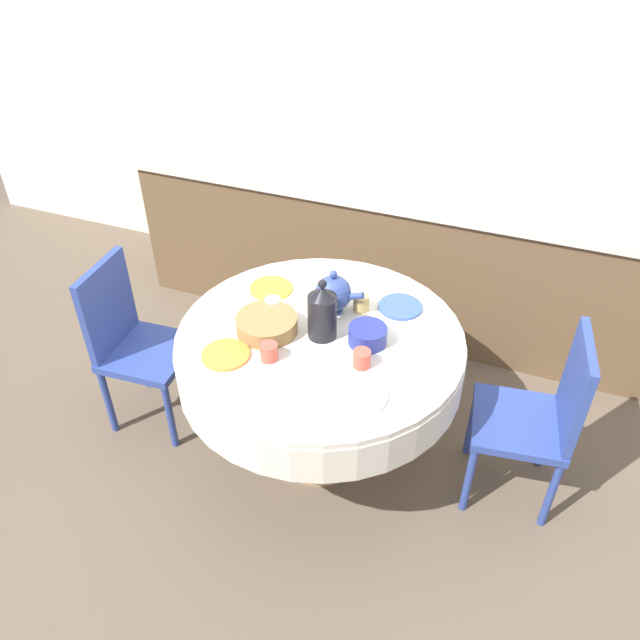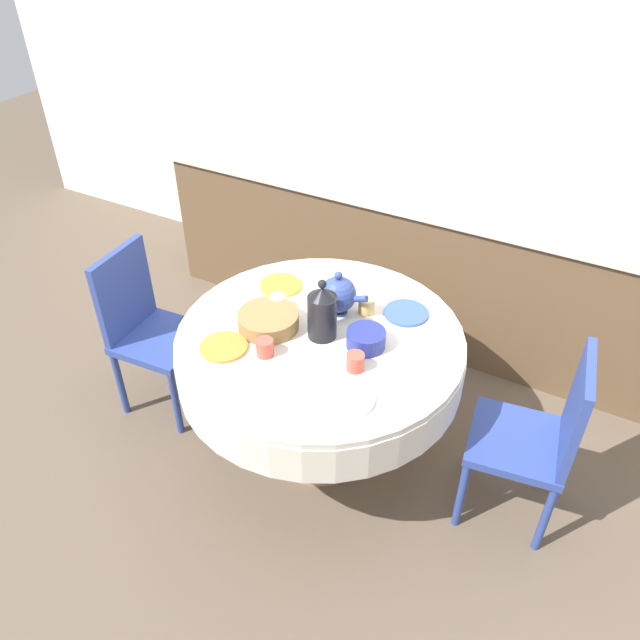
# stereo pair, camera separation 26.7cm
# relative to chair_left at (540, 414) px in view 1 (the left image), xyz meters

# --- Properties ---
(ground_plane) EXTENTS (12.00, 12.00, 0.00)m
(ground_plane) POSITION_rel_chair_left_xyz_m (-0.97, -0.14, -0.51)
(ground_plane) COLOR brown
(wall_back) EXTENTS (7.00, 0.05, 2.60)m
(wall_back) POSITION_rel_chair_left_xyz_m (-0.97, 1.49, 0.79)
(wall_back) COLOR silver
(wall_back) RESTS_ON ground_plane
(kitchen_counter) EXTENTS (3.24, 0.64, 0.92)m
(kitchen_counter) POSITION_rel_chair_left_xyz_m (-0.97, 1.15, -0.04)
(kitchen_counter) COLOR brown
(kitchen_counter) RESTS_ON ground_plane
(dining_table) EXTENTS (1.27, 1.27, 0.76)m
(dining_table) POSITION_rel_chair_left_xyz_m (-0.97, -0.14, 0.13)
(dining_table) COLOR tan
(dining_table) RESTS_ON ground_plane
(chair_left) EXTENTS (0.45, 0.45, 0.91)m
(chair_left) POSITION_rel_chair_left_xyz_m (0.00, 0.00, 0.00)
(chair_left) COLOR #2D428E
(chair_left) RESTS_ON ground_plane
(chair_right) EXTENTS (0.43, 0.43, 0.91)m
(chair_right) POSITION_rel_chair_left_xyz_m (-1.95, -0.21, 0.00)
(chair_right) COLOR #2D428E
(chair_right) RESTS_ON ground_plane
(plate_near_left) EXTENTS (0.20, 0.20, 0.01)m
(plate_near_left) POSITION_rel_chair_left_xyz_m (-1.28, -0.41, 0.27)
(plate_near_left) COLOR orange
(plate_near_left) RESTS_ON dining_table
(cup_near_left) EXTENTS (0.07, 0.07, 0.08)m
(cup_near_left) POSITION_rel_chair_left_xyz_m (-1.11, -0.36, 0.30)
(cup_near_left) COLOR #CC4C3D
(cup_near_left) RESTS_ON dining_table
(plate_near_right) EXTENTS (0.20, 0.20, 0.01)m
(plate_near_right) POSITION_rel_chair_left_xyz_m (-0.68, -0.44, 0.27)
(plate_near_right) COLOR white
(plate_near_right) RESTS_ON dining_table
(cup_near_right) EXTENTS (0.07, 0.07, 0.08)m
(cup_near_right) POSITION_rel_chair_left_xyz_m (-0.74, -0.27, 0.30)
(cup_near_right) COLOR #CC4C3D
(cup_near_right) RESTS_ON dining_table
(plate_far_left) EXTENTS (0.20, 0.20, 0.01)m
(plate_far_left) POSITION_rel_chair_left_xyz_m (-1.32, 0.10, 0.27)
(plate_far_left) COLOR yellow
(plate_far_left) RESTS_ON dining_table
(cup_far_left) EXTENTS (0.07, 0.07, 0.08)m
(cup_far_left) POSITION_rel_chair_left_xyz_m (-1.23, -0.07, 0.30)
(cup_far_left) COLOR white
(cup_far_left) RESTS_ON dining_table
(plate_far_right) EXTENTS (0.20, 0.20, 0.01)m
(plate_far_right) POSITION_rel_chair_left_xyz_m (-0.70, 0.18, 0.27)
(plate_far_right) COLOR #3856AD
(plate_far_right) RESTS_ON dining_table
(cup_far_right) EXTENTS (0.07, 0.07, 0.08)m
(cup_far_right) POSITION_rel_chair_left_xyz_m (-0.86, 0.11, 0.30)
(cup_far_right) COLOR #DBB766
(cup_far_right) RESTS_ON dining_table
(coffee_carafe) EXTENTS (0.13, 0.13, 0.29)m
(coffee_carafe) POSITION_rel_chair_left_xyz_m (-0.96, -0.14, 0.38)
(coffee_carafe) COLOR black
(coffee_carafe) RESTS_ON dining_table
(teapot) EXTENTS (0.23, 0.17, 0.22)m
(teapot) POSITION_rel_chair_left_xyz_m (-0.98, 0.05, 0.35)
(teapot) COLOR #33478E
(teapot) RESTS_ON dining_table
(bread_basket) EXTENTS (0.27, 0.27, 0.07)m
(bread_basket) POSITION_rel_chair_left_xyz_m (-1.20, -0.20, 0.30)
(bread_basket) COLOR olive
(bread_basket) RESTS_ON dining_table
(fruit_bowl) EXTENTS (0.17, 0.17, 0.08)m
(fruit_bowl) POSITION_rel_chair_left_xyz_m (-0.76, -0.11, 0.30)
(fruit_bowl) COLOR navy
(fruit_bowl) RESTS_ON dining_table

